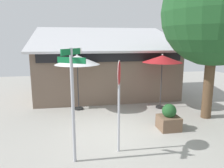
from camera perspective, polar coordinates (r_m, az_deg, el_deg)
name	(u,v)px	position (r m, az deg, el deg)	size (l,w,h in m)	color
ground_plane	(113,133)	(8.40, 0.34, -12.79)	(28.00, 28.00, 0.10)	#9E9B93
cafe_building	(105,70)	(13.68, -1.89, 3.69)	(8.51, 5.48, 4.25)	#705B4C
street_sign_post	(73,95)	(5.94, -10.26, -2.89)	(0.73, 0.78, 3.21)	#A8AAB2
stop_sign	(119,90)	(6.41, 1.83, -1.47)	(0.24, 0.72, 2.84)	#A8AAB2
patio_umbrella_ivory_left	(77,60)	(10.57, -9.09, 6.17)	(2.17, 2.17, 2.76)	black
patio_umbrella_crimson_center	(162,60)	(10.95, 13.01, 6.25)	(1.94, 1.94, 2.73)	black
shade_tree	(220,14)	(10.23, 26.40, 16.00)	(4.58, 4.35, 6.66)	brown
sidewalk_planter	(169,119)	(8.75, 14.63, -8.79)	(0.77, 0.77, 1.02)	brown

